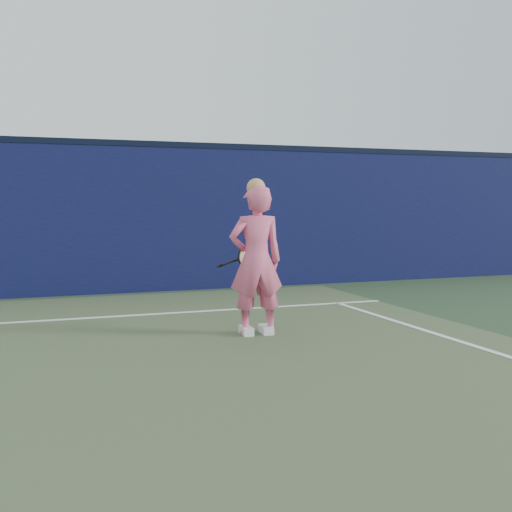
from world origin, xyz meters
name	(u,v)px	position (x,y,z in m)	size (l,w,h in m)	color
backstop_wall	(3,221)	(0.00, 6.50, 1.25)	(24.00, 0.40, 2.50)	#0C1035
wall_cap	(0,140)	(0.00, 6.50, 2.55)	(24.00, 0.42, 0.10)	black
player	(256,260)	(2.83, 2.27, 0.88)	(0.66, 0.46, 1.82)	#F45F8A
racket	(245,258)	(2.85, 2.73, 0.87)	(0.52, 0.13, 0.28)	black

